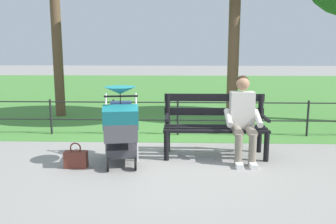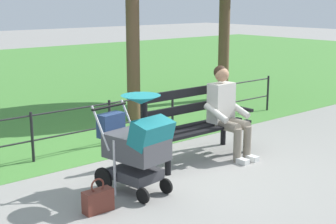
# 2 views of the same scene
# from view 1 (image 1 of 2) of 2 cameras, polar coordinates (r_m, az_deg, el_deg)

# --- Properties ---
(ground_plane) EXTENTS (60.00, 60.00, 0.00)m
(ground_plane) POSITION_cam_1_polar(r_m,az_deg,el_deg) (5.56, 1.49, -7.22)
(ground_plane) COLOR gray
(grass_lawn) EXTENTS (40.00, 16.00, 0.01)m
(grass_lawn) POSITION_cam_1_polar(r_m,az_deg,el_deg) (14.20, 1.78, 3.53)
(grass_lawn) COLOR #478438
(grass_lawn) RESTS_ON ground
(park_bench) EXTENTS (1.60, 0.60, 0.96)m
(park_bench) POSITION_cam_1_polar(r_m,az_deg,el_deg) (5.56, 7.62, -1.69)
(park_bench) COLOR black
(park_bench) RESTS_ON ground
(person_on_bench) EXTENTS (0.53, 0.74, 1.28)m
(person_on_bench) POSITION_cam_1_polar(r_m,az_deg,el_deg) (5.37, 12.12, -0.61)
(person_on_bench) COLOR slate
(person_on_bench) RESTS_ON ground
(stroller) EXTENTS (0.62, 0.94, 1.15)m
(stroller) POSITION_cam_1_polar(r_m,az_deg,el_deg) (5.07, -7.66, -2.09)
(stroller) COLOR black
(stroller) RESTS_ON ground
(handbag) EXTENTS (0.32, 0.14, 0.37)m
(handbag) POSITION_cam_1_polar(r_m,az_deg,el_deg) (5.18, -14.79, -7.42)
(handbag) COLOR brown
(handbag) RESTS_ON ground
(park_fence) EXTENTS (7.52, 0.04, 0.70)m
(park_fence) POSITION_cam_1_polar(r_m,az_deg,el_deg) (6.79, 3.91, -0.36)
(park_fence) COLOR black
(park_fence) RESTS_ON ground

